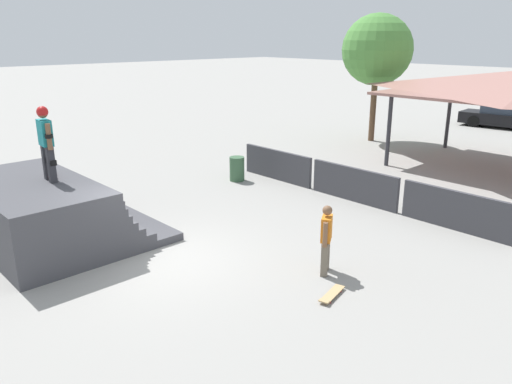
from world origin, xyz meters
TOP-DOWN VIEW (x-y plane):
  - ground_plane at (0.00, 0.00)m, footprint 160.00×160.00m
  - quarter_pipe_ramp at (-2.86, -1.44)m, footprint 4.60×3.95m
  - skater_on_deck at (-2.65, -1.26)m, footprint 0.77×0.27m
  - skateboard_on_deck at (-3.05, -1.09)m, footprint 0.81×0.42m
  - bystander_walking at (3.00, 2.25)m, footprint 0.42×0.57m
  - skateboard_on_ground at (3.78, 1.51)m, footprint 0.40×0.86m
  - barrier_fence at (0.45, 6.71)m, footprint 9.72×0.12m
  - tree_beside_pavilion at (-4.59, 14.97)m, footprint 3.27×3.27m
  - trash_bin at (-3.72, 5.56)m, footprint 0.52×0.52m
  - parked_car_black at (-1.60, 23.26)m, footprint 4.70×2.10m

SIDE VIEW (x-z plane):
  - ground_plane at x=0.00m, z-range 0.00..0.00m
  - skateboard_on_ground at x=3.78m, z-range 0.01..0.10m
  - trash_bin at x=-3.72m, z-range 0.00..0.85m
  - barrier_fence at x=0.45m, z-range 0.00..1.05m
  - parked_car_black at x=-1.60m, z-range -0.03..1.24m
  - quarter_pipe_ramp at x=-2.86m, z-range -0.07..1.50m
  - bystander_walking at x=3.00m, z-range 0.09..1.61m
  - skateboard_on_deck at x=-3.05m, z-range 1.58..1.67m
  - skater_on_deck at x=-2.65m, z-range 1.70..3.49m
  - tree_beside_pavilion at x=-4.59m, z-range 1.30..7.21m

